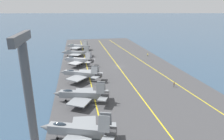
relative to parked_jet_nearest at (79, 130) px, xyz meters
name	(u,v)px	position (x,y,z in m)	size (l,w,h in m)	color
ground_plane	(118,67)	(52.26, -19.36, -3.18)	(2000.00, 2000.00, 0.00)	#334C66
carrier_deck	(118,67)	(52.26, -19.36, -2.98)	(176.05, 52.68, 0.40)	#424244
deck_stripe_foul_line	(148,65)	(52.26, -33.84, -2.77)	(158.45, 0.36, 0.01)	yellow
deck_stripe_centerline	(118,67)	(52.26, -19.36, -2.77)	(158.45, 0.36, 0.01)	yellow
deck_stripe_edge_line	(87,68)	(52.26, -4.87, -2.77)	(158.45, 0.36, 0.01)	yellow
parked_jet_nearest	(79,130)	(0.00, 0.00, 0.00)	(13.31, 16.18, 6.93)	gray
parked_jet_second	(82,94)	(18.15, -1.25, -0.36)	(13.07, 16.59, 6.35)	gray
parked_jet_third	(81,74)	(36.79, -1.66, -0.23)	(14.13, 16.85, 6.04)	gray
parked_jet_fourth	(79,60)	(57.46, -1.19, -0.06)	(12.71, 15.44, 6.76)	#A8AAAF
parked_jet_fifth	(77,52)	(76.32, -0.53, -0.51)	(12.28, 17.25, 6.23)	#93999E
parked_jet_sixth	(78,46)	(94.90, -1.58, -0.34)	(13.58, 16.06, 6.22)	#9EA3A8
crew_yellow_vest	(148,55)	(69.26, -40.02, -1.83)	(0.43, 0.34, 1.73)	#232328
crew_brown_vest	(174,84)	(24.17, -33.14, -1.78)	(0.45, 0.46, 1.81)	#4C473D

